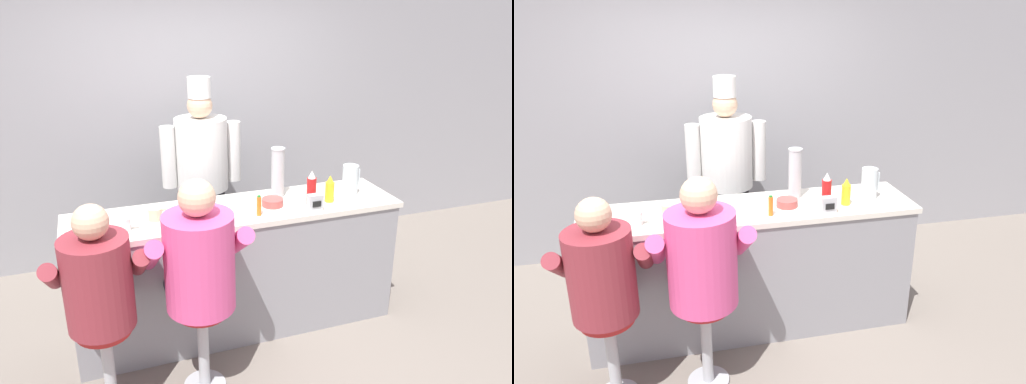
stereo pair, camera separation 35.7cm
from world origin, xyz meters
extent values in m
plane|color=slate|center=(0.00, 0.00, 0.00)|extent=(20.00, 20.00, 0.00)
cube|color=#99999E|center=(0.00, 1.75, 1.35)|extent=(10.00, 0.06, 2.70)
cube|color=gray|center=(0.00, 0.30, 0.47)|extent=(2.38, 0.57, 0.95)
cube|color=silver|center=(0.00, 0.30, 0.97)|extent=(2.43, 0.60, 0.04)
cylinder|color=red|center=(0.54, 0.19, 1.09)|extent=(0.07, 0.07, 0.21)
cone|color=white|center=(0.54, 0.19, 1.22)|extent=(0.06, 0.06, 0.06)
cylinder|color=yellow|center=(0.70, 0.20, 1.06)|extent=(0.07, 0.07, 0.15)
cone|color=yellow|center=(0.70, 0.20, 1.17)|extent=(0.05, 0.05, 0.05)
cylinder|color=orange|center=(0.11, 0.13, 1.06)|extent=(0.03, 0.03, 0.14)
cylinder|color=#287F2D|center=(0.11, 0.13, 1.13)|extent=(0.02, 0.02, 0.01)
cylinder|color=silver|center=(0.91, 0.28, 1.11)|extent=(0.12, 0.12, 0.24)
cube|color=silver|center=(0.98, 0.28, 1.12)|extent=(0.01, 0.01, 0.14)
cylinder|color=white|center=(-0.26, 0.26, 1.00)|extent=(0.27, 0.27, 0.02)
ellipsoid|color=#E0BC60|center=(-0.26, 0.26, 1.02)|extent=(0.12, 0.09, 0.03)
cylinder|color=#B24C47|center=(0.27, 0.26, 1.02)|extent=(0.16, 0.16, 0.05)
cylinder|color=beige|center=(-0.58, 0.29, 1.03)|extent=(0.09, 0.09, 0.08)
torus|color=beige|center=(-0.52, 0.29, 1.03)|extent=(0.06, 0.02, 0.06)
cylinder|color=white|center=(-0.80, 0.18, 1.03)|extent=(0.08, 0.08, 0.09)
torus|color=white|center=(-0.74, 0.18, 1.04)|extent=(0.06, 0.01, 0.06)
cylinder|color=#B7BABF|center=(0.37, 0.44, 1.17)|extent=(0.10, 0.10, 0.37)
cylinder|color=silver|center=(0.37, 0.44, 1.37)|extent=(0.11, 0.11, 0.01)
cube|color=silver|center=(0.52, 0.08, 1.05)|extent=(0.11, 0.06, 0.12)
cube|color=black|center=(0.52, 0.05, 1.05)|extent=(0.06, 0.01, 0.04)
cylinder|color=#B2B5BA|center=(-1.00, -0.29, 0.31)|extent=(0.07, 0.07, 0.58)
cylinder|color=red|center=(-1.00, -0.29, 0.60)|extent=(0.33, 0.33, 0.05)
cylinder|color=#33384C|center=(-1.10, -0.09, 0.64)|extent=(0.15, 0.39, 0.15)
cylinder|color=#33384C|center=(-0.90, -0.09, 0.64)|extent=(0.15, 0.39, 0.15)
cylinder|color=maroon|center=(-1.00, -0.29, 0.90)|extent=(0.39, 0.39, 0.55)
cylinder|color=maroon|center=(-1.24, -0.18, 0.93)|extent=(0.10, 0.42, 0.34)
cylinder|color=maroon|center=(-0.75, -0.18, 0.93)|extent=(0.10, 0.42, 0.34)
sphere|color=#DBB28E|center=(-1.00, -0.29, 1.27)|extent=(0.20, 0.20, 0.20)
cylinder|color=#B2B5BA|center=(-0.41, -0.29, 0.31)|extent=(0.07, 0.07, 0.58)
cylinder|color=red|center=(-0.41, -0.29, 0.60)|extent=(0.33, 0.33, 0.05)
cylinder|color=#33384C|center=(-0.52, -0.07, 0.64)|extent=(0.16, 0.43, 0.16)
cylinder|color=#33384C|center=(-0.31, -0.07, 0.64)|extent=(0.16, 0.43, 0.16)
cylinder|color=#E54C8C|center=(-0.41, -0.29, 0.93)|extent=(0.43, 0.43, 0.61)
cylinder|color=#E54C8C|center=(-0.68, -0.17, 0.96)|extent=(0.11, 0.46, 0.37)
cylinder|color=#E54C8C|center=(-0.14, -0.17, 0.96)|extent=(0.11, 0.46, 0.37)
sphere|color=#DBB28E|center=(-0.41, -0.29, 1.34)|extent=(0.22, 0.22, 0.22)
cube|color=#232328|center=(-0.03, 1.21, 0.42)|extent=(0.35, 0.19, 0.84)
cube|color=white|center=(-0.03, 1.16, 0.59)|extent=(0.31, 0.02, 0.50)
cylinder|color=white|center=(-0.03, 1.21, 1.15)|extent=(0.45, 0.45, 0.63)
sphere|color=#DBB28E|center=(-0.03, 1.21, 1.57)|extent=(0.22, 0.22, 0.22)
cylinder|color=white|center=(-0.03, 1.21, 1.72)|extent=(0.19, 0.19, 0.17)
cylinder|color=white|center=(-0.32, 1.21, 1.15)|extent=(0.13, 0.13, 0.53)
cylinder|color=white|center=(0.26, 1.21, 1.15)|extent=(0.13, 0.13, 0.53)
camera|label=1|loc=(-0.96, -2.89, 2.37)|focal=35.00mm
camera|label=2|loc=(-0.62, -2.99, 2.37)|focal=35.00mm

